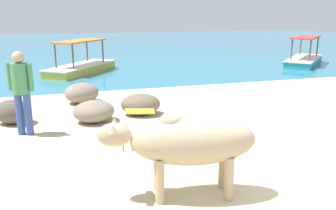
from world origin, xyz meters
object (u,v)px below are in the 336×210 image
Objects in this scene: cow at (189,141)px; boat_teal at (304,59)px; deck_chair_near at (140,124)px; boat_yellow at (81,66)px; person_standing at (21,87)px.

boat_teal is at bearing -121.60° from cow.
deck_chair_near is 12.34m from boat_teal.
person_standing is at bearing -154.87° from boat_yellow.
person_standing reaches higher than boat_teal.
cow is 10.57m from boat_yellow.
boat_yellow is at bearing -74.22° from cow.
person_standing is 13.37m from boat_teal.
boat_yellow is (-0.53, 8.54, -0.13)m from deck_chair_near.
boat_teal is at bearing -57.34° from boat_yellow.
cow reaches higher than deck_chair_near.
boat_yellow is at bearing 133.13° from boat_teal.
boat_teal is at bearing 144.88° from person_standing.
cow is 2.27× the size of deck_chair_near.
boat_teal reaches higher than deck_chair_near.
person_standing is at bearing -42.81° from cow.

